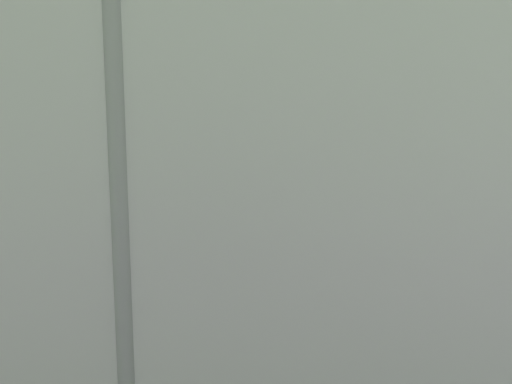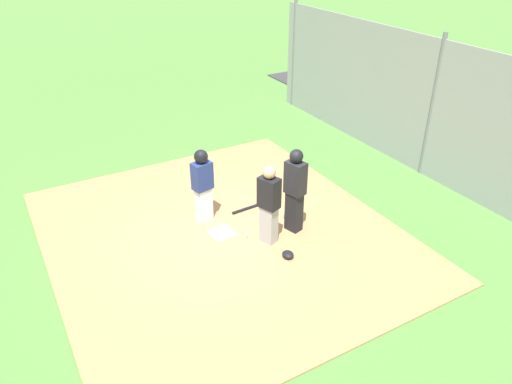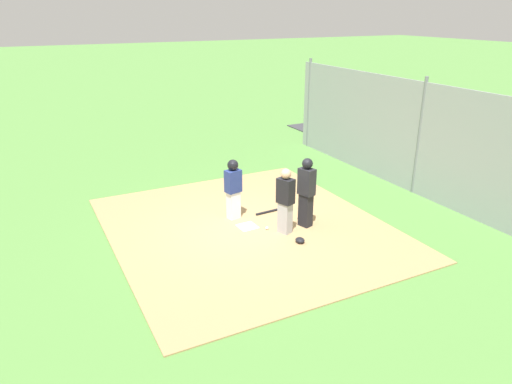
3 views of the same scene
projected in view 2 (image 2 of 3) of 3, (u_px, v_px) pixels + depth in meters
name	position (u px, v px, depth m)	size (l,w,h in m)	color
ground_plane	(222.00, 234.00, 9.68)	(140.00, 140.00, 0.00)	#51843D
dirt_infield	(222.00, 234.00, 9.68)	(7.20, 6.40, 0.03)	#A88456
home_plate	(222.00, 233.00, 9.66)	(0.44, 0.44, 0.02)	white
catcher	(269.00, 204.00, 9.04)	(0.45, 0.38, 1.60)	#9E9EA3
umpire	(295.00, 189.00, 9.35)	(0.44, 0.35, 1.74)	black
runner	(202.00, 182.00, 9.69)	(0.33, 0.43, 1.56)	silver
baseball_bat	(250.00, 208.00, 10.46)	(0.06, 0.06, 0.85)	black
catcher_mask	(288.00, 255.00, 8.96)	(0.24, 0.20, 0.12)	black
baseball	(246.00, 235.00, 9.54)	(0.07, 0.07, 0.07)	white
backstop_fence	(431.00, 110.00, 11.23)	(12.00, 0.10, 3.35)	#93999E
parked_car_white	(423.00, 95.00, 15.29)	(4.36, 2.23, 1.28)	silver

